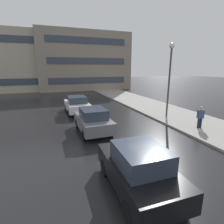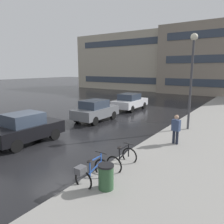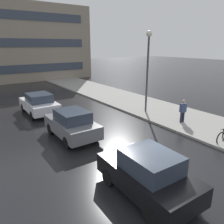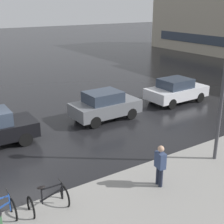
% 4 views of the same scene
% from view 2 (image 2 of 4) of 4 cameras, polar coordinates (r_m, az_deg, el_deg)
% --- Properties ---
extents(ground_plane, '(140.00, 140.00, 0.00)m').
position_cam_2_polar(ground_plane, '(11.83, -13.92, -8.41)').
color(ground_plane, black).
extents(sidewalk_kerb, '(4.80, 60.00, 0.14)m').
position_cam_2_polar(sidewalk_kerb, '(17.94, 25.65, -2.25)').
color(sidewalk_kerb, gray).
rests_on(sidewalk_kerb, ground).
extents(bicycle_nearest, '(0.72, 1.36, 1.01)m').
position_cam_2_polar(bicycle_nearest, '(7.66, -5.61, -15.42)').
color(bicycle_nearest, black).
rests_on(bicycle_nearest, ground).
extents(bicycle_second, '(0.76, 1.19, 0.98)m').
position_cam_2_polar(bicycle_second, '(8.83, 2.68, -12.24)').
color(bicycle_second, black).
rests_on(bicycle_second, ground).
extents(car_black, '(1.92, 3.77, 1.64)m').
position_cam_2_polar(car_black, '(12.52, -21.52, -3.91)').
color(car_black, black).
rests_on(car_black, ground).
extents(car_grey, '(1.87, 3.80, 1.60)m').
position_cam_2_polar(car_grey, '(16.56, -4.38, 0.41)').
color(car_grey, slate).
rests_on(car_grey, ground).
extents(car_white, '(1.99, 4.06, 1.56)m').
position_cam_2_polar(car_white, '(21.18, 4.69, 2.73)').
color(car_white, silver).
rests_on(car_white, ground).
extents(pedestrian, '(0.43, 0.30, 1.65)m').
position_cam_2_polar(pedestrian, '(11.52, 16.34, -4.25)').
color(pedestrian, '#1E2333').
rests_on(pedestrian, ground).
extents(streetlamp, '(0.42, 0.42, 5.96)m').
position_cam_2_polar(streetlamp, '(14.28, 20.18, 10.95)').
color(streetlamp, '#424247').
rests_on(streetlamp, ground).
extents(trash_bin, '(0.51, 0.51, 0.96)m').
position_cam_2_polar(trash_bin, '(7.26, -1.58, -17.01)').
color(trash_bin, '#2D5133').
rests_on(trash_bin, ground).
extents(building_facade_main, '(16.87, 8.17, 10.53)m').
position_cam_2_polar(building_facade_main, '(38.02, 26.22, 12.18)').
color(building_facade_main, gray).
rests_on(building_facade_main, ground).
extents(building_facade_side, '(23.08, 8.37, 10.31)m').
position_cam_2_polar(building_facade_side, '(43.98, 6.38, 12.82)').
color(building_facade_side, '#B2A893').
rests_on(building_facade_side, ground).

